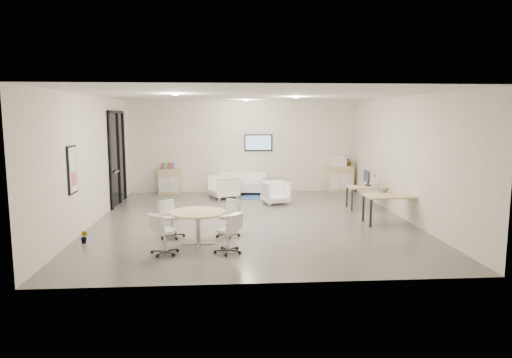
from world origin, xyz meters
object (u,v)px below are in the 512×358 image
object	(u,v)px
sideboard_left	(170,181)
desk_rear	(369,189)
desk_front	(393,198)
loveseat	(243,184)
sideboard_right	(340,179)
round_table	(198,215)
armchair_left	(223,186)
armchair_right	(276,192)

from	to	relation	value
sideboard_left	desk_rear	bearing A→B (deg)	-26.33
sideboard_left	desk_front	world-z (taller)	sideboard_left
loveseat	desk_front	bearing A→B (deg)	-49.10
sideboard_right	desk_rear	world-z (taller)	sideboard_right
sideboard_left	desk_rear	xyz separation A→B (m)	(6.12, -3.03, 0.17)
round_table	sideboard_right	bearing A→B (deg)	53.91
armchair_left	round_table	xyz separation A→B (m)	(-0.53, -5.41, 0.21)
desk_front	sideboard_right	bearing A→B (deg)	88.33
desk_front	loveseat	bearing A→B (deg)	124.22
armchair_right	round_table	bearing A→B (deg)	-129.61
loveseat	armchair_left	distance (m)	1.08
loveseat	armchair_right	distance (m)	2.15
sideboard_right	armchair_right	size ratio (longest dim) A/B	1.20
sideboard_right	loveseat	distance (m)	3.48
desk_rear	loveseat	bearing A→B (deg)	139.21
desk_rear	armchair_left	bearing A→B (deg)	152.44
loveseat	armchair_left	bearing A→B (deg)	-124.58
loveseat	desk_front	world-z (taller)	desk_front
desk_rear	desk_front	distance (m)	1.90
sideboard_left	desk_rear	size ratio (longest dim) A/B	0.66
armchair_right	desk_front	distance (m)	3.85
sideboard_left	round_table	xyz separation A→B (m)	(1.34, -6.44, 0.20)
sideboard_left	loveseat	size ratio (longest dim) A/B	0.51
sideboard_left	loveseat	xyz separation A→B (m)	(2.54, -0.19, -0.09)
sideboard_right	loveseat	xyz separation A→B (m)	(-3.47, -0.16, -0.13)
round_table	armchair_left	bearing A→B (deg)	84.38
sideboard_left	armchair_right	bearing A→B (deg)	-31.39
loveseat	sideboard_left	bearing A→B (deg)	179.71
sideboard_left	loveseat	bearing A→B (deg)	-4.27
sideboard_left	armchair_left	distance (m)	2.14
sideboard_right	armchair_left	distance (m)	4.26
sideboard_right	armchair_left	size ratio (longest dim) A/B	1.10
desk_rear	sideboard_right	bearing A→B (deg)	89.68
loveseat	desk_front	distance (m)	5.93
sideboard_left	armchair_left	xyz separation A→B (m)	(1.87, -1.03, -0.01)
armchair_left	desk_front	world-z (taller)	armchair_left
desk_front	round_table	bearing A→B (deg)	-165.12
desk_front	armchair_right	bearing A→B (deg)	130.39
loveseat	sideboard_right	bearing A→B (deg)	6.69
armchair_right	round_table	xyz separation A→B (m)	(-2.14, -4.31, 0.24)
sideboard_right	armchair_left	bearing A→B (deg)	-166.36
desk_front	desk_rear	bearing A→B (deg)	86.77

